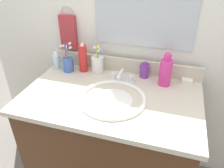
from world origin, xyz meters
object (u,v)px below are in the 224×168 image
object	(u,v)px
soap_bar	(187,81)
cup_white_ceramic	(98,64)
bottle_gel_clear	(57,61)
hand_towel	(68,32)
bottle_cream_purple	(144,70)
cup_blue_plastic	(68,64)
faucet	(122,78)
bottle_soap_pink	(166,71)
bottle_spray_red	(83,58)

from	to	relation	value
soap_bar	cup_white_ceramic	bearing A→B (deg)	-177.63
bottle_gel_clear	hand_towel	bearing A→B (deg)	65.63
bottle_cream_purple	soap_bar	xyz separation A→B (m)	(0.26, 0.00, -0.03)
bottle_gel_clear	cup_blue_plastic	size ratio (longest dim) A/B	0.59
cup_blue_plastic	soap_bar	bearing A→B (deg)	5.03
cup_blue_plastic	cup_white_ceramic	size ratio (longest dim) A/B	1.03
cup_white_ceramic	soap_bar	distance (m)	0.56
cup_white_ceramic	soap_bar	bearing A→B (deg)	2.37
faucet	soap_bar	xyz separation A→B (m)	(0.38, 0.10, -0.02)
cup_blue_plastic	hand_towel	bearing A→B (deg)	107.60
hand_towel	bottle_soap_pink	xyz separation A→B (m)	(0.66, -0.11, -0.13)
bottle_gel_clear	cup_blue_plastic	bearing A→B (deg)	-8.17
bottle_gel_clear	cup_white_ceramic	xyz separation A→B (m)	(0.28, 0.03, 0.01)
faucet	cup_blue_plastic	xyz separation A→B (m)	(-0.37, 0.04, 0.02)
hand_towel	bottle_cream_purple	world-z (taller)	hand_towel
bottle_spray_red	bottle_gel_clear	size ratio (longest dim) A/B	1.76
bottle_soap_pink	bottle_cream_purple	xyz separation A→B (m)	(-0.13, 0.05, -0.04)
hand_towel	faucet	xyz separation A→B (m)	(0.41, -0.16, -0.19)
bottle_soap_pink	bottle_cream_purple	world-z (taller)	bottle_soap_pink
bottle_soap_pink	cup_white_ceramic	world-z (taller)	bottle_soap_pink
faucet	cup_white_ceramic	world-z (taller)	cup_white_ceramic
bottle_spray_red	cup_blue_plastic	xyz separation A→B (m)	(-0.09, -0.03, -0.04)
bottle_gel_clear	bottle_cream_purple	size ratio (longest dim) A/B	1.13
hand_towel	cup_blue_plastic	xyz separation A→B (m)	(0.04, -0.12, -0.17)
hand_towel	cup_blue_plastic	bearing A→B (deg)	-72.40
cup_blue_plastic	soap_bar	world-z (taller)	cup_blue_plastic
cup_white_ceramic	soap_bar	world-z (taller)	cup_white_ceramic
hand_towel	cup_blue_plastic	world-z (taller)	hand_towel
bottle_spray_red	cup_blue_plastic	size ratio (longest dim) A/B	1.03
faucet	bottle_soap_pink	xyz separation A→B (m)	(0.25, 0.05, 0.06)
bottle_spray_red	cup_white_ceramic	world-z (taller)	bottle_spray_red
faucet	bottle_cream_purple	distance (m)	0.16
bottle_soap_pink	bottle_spray_red	bearing A→B (deg)	177.73
bottle_spray_red	soap_bar	size ratio (longest dim) A/B	3.15
faucet	bottle_gel_clear	bearing A→B (deg)	173.81
hand_towel	bottle_cream_purple	size ratio (longest dim) A/B	2.17
faucet	bottle_cream_purple	world-z (taller)	bottle_cream_purple
bottle_soap_pink	cup_white_ceramic	distance (m)	0.43
bottle_spray_red	soap_bar	bearing A→B (deg)	3.16
hand_towel	cup_white_ceramic	bearing A→B (deg)	-19.62
bottle_soap_pink	bottle_cream_purple	distance (m)	0.15
bottle_gel_clear	bottle_cream_purple	xyz separation A→B (m)	(0.58, 0.05, -0.01)
bottle_cream_purple	soap_bar	size ratio (longest dim) A/B	1.58
hand_towel	bottle_cream_purple	bearing A→B (deg)	-6.51
faucet	cup_white_ceramic	bearing A→B (deg)	156.36
bottle_spray_red	soap_bar	xyz separation A→B (m)	(0.65, 0.04, -0.08)
bottle_cream_purple	cup_blue_plastic	distance (m)	0.49
bottle_soap_pink	cup_white_ceramic	size ratio (longest dim) A/B	1.04
soap_bar	bottle_soap_pink	bearing A→B (deg)	-156.41
soap_bar	hand_towel	bearing A→B (deg)	175.80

